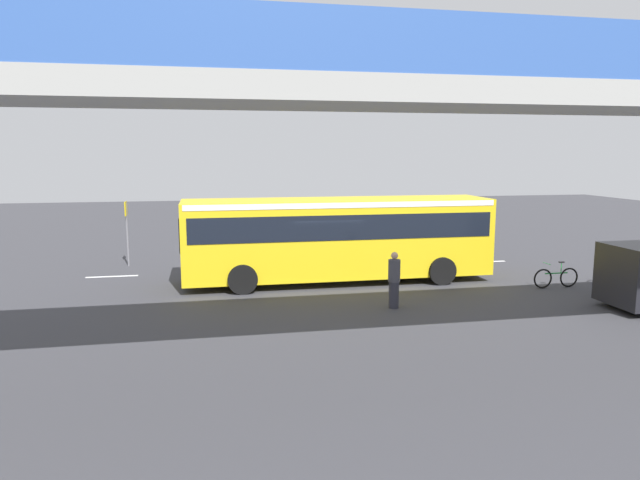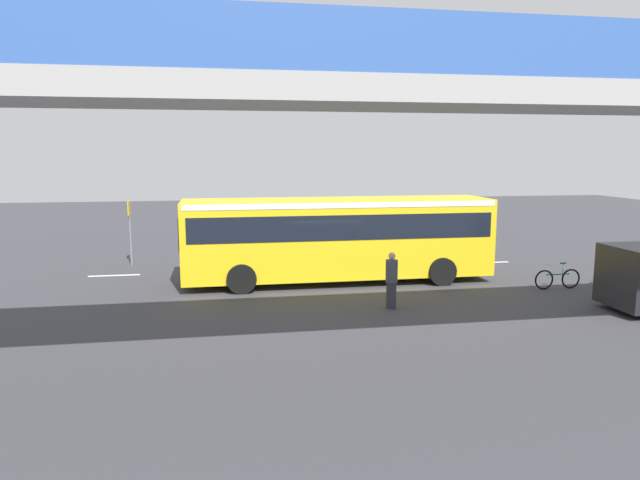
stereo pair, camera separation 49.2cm
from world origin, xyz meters
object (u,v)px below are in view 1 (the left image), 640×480
Objects in this scene: bicycle_red at (618,273)px; bicycle_green at (556,278)px; city_bus at (338,233)px; pedestrian at (394,280)px; bicycle_blue at (620,283)px; traffic_sign at (127,223)px.

bicycle_green is at bearing 4.25° from bicycle_red.
city_bus is 4.24m from pedestrian.
bicycle_red and bicycle_blue have the same top height.
bicycle_green is at bearing -167.56° from pedestrian.
bicycle_red is 19.86m from traffic_sign.
bicycle_red is 1.00× the size of bicycle_green.
traffic_sign is (17.40, -8.54, 1.52)m from bicycle_blue.
city_bus is 10.64m from bicycle_red.
traffic_sign reaches higher than bicycle_blue.
traffic_sign is at bearing -24.77° from bicycle_green.
pedestrian is at bearing 136.18° from traffic_sign.
city_bus is 6.52× the size of bicycle_blue.
pedestrian is at bearing 10.11° from bicycle_red.
bicycle_red is at bearing -169.89° from pedestrian.
bicycle_red is (-10.27, 2.35, -1.51)m from city_bus.
bicycle_red is at bearing -175.75° from bicycle_green.
city_bus is at bearing -18.66° from bicycle_green.
city_bus is 6.52× the size of bicycle_green.
city_bus is 8.12m from bicycle_green.
traffic_sign is at bearing -20.95° from bicycle_red.
pedestrian reaches higher than bicycle_red.
bicycle_green is 0.63× the size of traffic_sign.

